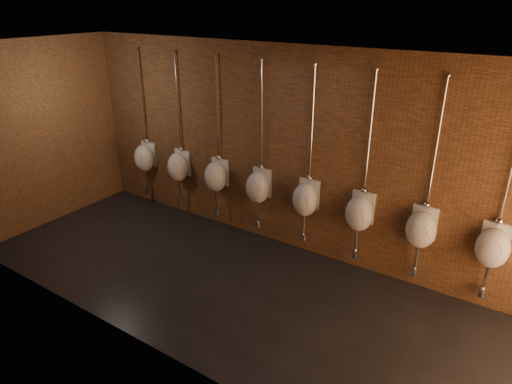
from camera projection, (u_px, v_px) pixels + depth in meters
ground at (247, 292)px, 6.36m from camera, size 8.50×8.50×0.00m
room_shell at (245, 156)px, 5.57m from camera, size 8.54×3.04×3.22m
urinal_0 at (145, 158)px, 8.70m from camera, size 0.41×0.36×2.72m
urinal_1 at (178, 166)px, 8.26m from camera, size 0.41×0.36×2.72m
urinal_2 at (216, 176)px, 7.82m from camera, size 0.41×0.36×2.72m
urinal_3 at (258, 187)px, 7.38m from camera, size 0.41×0.36×2.72m
urinal_4 at (306, 199)px, 6.94m from camera, size 0.41×0.36×2.72m
urinal_5 at (359, 213)px, 6.49m from camera, size 0.41×0.36×2.72m
urinal_6 at (421, 228)px, 6.05m from camera, size 0.41×0.36×2.72m
urinal_7 at (493, 247)px, 5.61m from camera, size 0.41×0.36×2.72m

